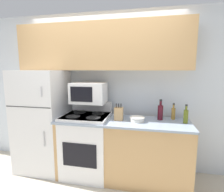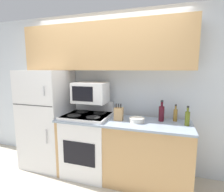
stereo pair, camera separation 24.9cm
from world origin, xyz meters
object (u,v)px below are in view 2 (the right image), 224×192
at_px(stove, 88,143).
at_px(knife_block, 119,114).
at_px(refrigerator, 47,118).
at_px(bottle_olive_oil, 187,118).
at_px(bowl, 137,120).
at_px(bottle_wine_red, 161,113).
at_px(bottle_vinegar, 175,115).
at_px(microwave, 90,93).

relative_size(stove, knife_block, 4.60).
bearing_deg(refrigerator, bottle_olive_oil, -0.48).
relative_size(bowl, bottle_wine_red, 0.71).
bearing_deg(bottle_vinegar, knife_block, -165.95).
bearing_deg(bottle_vinegar, bottle_wine_red, -163.33).
bearing_deg(refrigerator, bowl, -2.52).
height_order(knife_block, bottle_vinegar, knife_block).
bearing_deg(refrigerator, microwave, 5.05).
xyz_separation_m(refrigerator, bottle_olive_oil, (2.19, -0.02, 0.20)).
relative_size(knife_block, bottle_olive_oil, 0.93).
relative_size(knife_block, bowl, 1.14).
height_order(stove, bottle_vinegar, bottle_vinegar).
distance_m(knife_block, bottle_wine_red, 0.61).
bearing_deg(knife_block, bottle_vinegar, 14.05).
bearing_deg(bottle_vinegar, stove, -171.66).
height_order(stove, bottle_olive_oil, bottle_olive_oil).
distance_m(refrigerator, bowl, 1.55).
relative_size(stove, bottle_vinegar, 4.66).
bearing_deg(stove, refrigerator, 176.66).
xyz_separation_m(refrigerator, stove, (0.77, -0.05, -0.32)).
height_order(bottle_wine_red, bottle_olive_oil, bottle_wine_red).
distance_m(stove, knife_block, 0.72).
xyz_separation_m(refrigerator, microwave, (0.78, 0.07, 0.47)).
xyz_separation_m(stove, bottle_wine_red, (1.09, 0.13, 0.54)).
xyz_separation_m(bowl, bottle_olive_oil, (0.65, 0.05, 0.07)).
bearing_deg(bottle_olive_oil, bowl, -175.68).
relative_size(refrigerator, bottle_wine_red, 5.42).
xyz_separation_m(refrigerator, bottle_vinegar, (2.05, 0.14, 0.20)).
bearing_deg(bowl, knife_block, 176.70).
bearing_deg(bottle_wine_red, bottle_vinegar, 16.67).
distance_m(refrigerator, stove, 0.84).
distance_m(knife_block, bottle_vinegar, 0.80).
bearing_deg(bowl, microwave, 169.82).
bearing_deg(microwave, stove, -93.02).
distance_m(bottle_vinegar, bottle_wine_red, 0.20).
bearing_deg(knife_block, bowl, -3.30).
height_order(refrigerator, stove, refrigerator).
height_order(refrigerator, bottle_olive_oil, refrigerator).
bearing_deg(bottle_wine_red, knife_block, -166.79).
bearing_deg(knife_block, bottle_olive_oil, 2.11).
distance_m(stove, bowl, 0.89).
bearing_deg(bottle_vinegar, microwave, -176.70).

